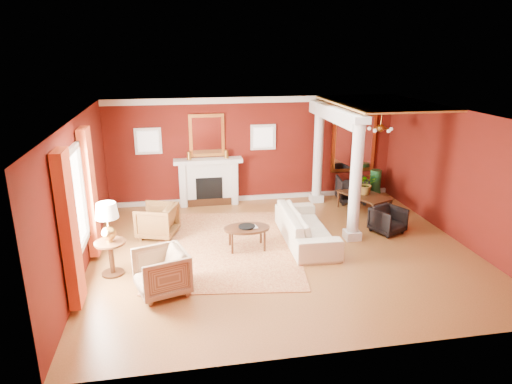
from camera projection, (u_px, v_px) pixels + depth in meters
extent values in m
plane|color=brown|center=(282.00, 250.00, 9.82)|extent=(8.00, 8.00, 0.00)
cube|color=#50100B|center=(254.00, 150.00, 12.66)|extent=(8.00, 0.04, 2.90)
cube|color=#50100B|center=(344.00, 261.00, 6.10)|extent=(8.00, 0.04, 2.90)
cube|color=#50100B|center=(80.00, 196.00, 8.71)|extent=(0.04, 7.00, 2.90)
cube|color=#50100B|center=(460.00, 176.00, 10.05)|extent=(0.04, 7.00, 2.90)
cube|color=white|center=(285.00, 115.00, 8.94)|extent=(8.00, 7.00, 0.04)
cube|color=silver|center=(209.00, 183.00, 12.54)|extent=(1.60, 0.34, 1.20)
cube|color=black|center=(209.00, 190.00, 12.42)|extent=(0.72, 0.03, 0.70)
cube|color=black|center=(210.00, 202.00, 12.53)|extent=(1.20, 0.05, 0.20)
cube|color=silver|center=(208.00, 161.00, 12.31)|extent=(1.85, 0.42, 0.10)
cube|color=silver|center=(183.00, 185.00, 12.39)|extent=(0.16, 0.40, 1.20)
cube|color=silver|center=(234.00, 182.00, 12.63)|extent=(0.16, 0.40, 1.20)
cube|color=gold|center=(207.00, 135.00, 12.27)|extent=(0.95, 0.06, 1.15)
cube|color=white|center=(207.00, 136.00, 12.23)|extent=(0.78, 0.02, 0.98)
cube|color=silver|center=(148.00, 141.00, 12.05)|extent=(0.70, 0.06, 0.70)
cube|color=white|center=(148.00, 141.00, 12.01)|extent=(0.54, 0.02, 0.54)
cube|color=silver|center=(263.00, 137.00, 12.57)|extent=(0.70, 0.06, 0.70)
cube|color=white|center=(263.00, 137.00, 12.53)|extent=(0.54, 0.02, 0.54)
cube|color=white|center=(74.00, 202.00, 8.11)|extent=(0.03, 1.30, 1.70)
cube|color=silver|center=(67.00, 215.00, 7.46)|extent=(0.08, 0.10, 1.90)
cube|color=silver|center=(83.00, 190.00, 8.78)|extent=(0.08, 0.10, 1.90)
cube|color=#AC3A1D|center=(69.00, 230.00, 7.24)|extent=(0.18, 0.55, 2.60)
cube|color=#AC3A1D|center=(90.00, 192.00, 9.12)|extent=(0.18, 0.55, 2.60)
cube|color=silver|center=(352.00, 235.00, 10.36)|extent=(0.34, 0.34, 0.20)
cylinder|color=silver|center=(356.00, 178.00, 9.95)|extent=(0.26, 0.26, 2.50)
cube|color=silver|center=(360.00, 120.00, 9.56)|extent=(0.36, 0.36, 0.16)
cube|color=silver|center=(316.00, 198.00, 12.89)|extent=(0.34, 0.34, 0.20)
cylinder|color=silver|center=(318.00, 151.00, 12.48)|extent=(0.26, 0.26, 2.50)
cube|color=silver|center=(320.00, 104.00, 12.09)|extent=(0.36, 0.36, 0.16)
cube|color=silver|center=(334.00, 114.00, 11.09)|extent=(0.30, 3.20, 0.32)
cube|color=#C9883B|center=(382.00, 103.00, 11.07)|extent=(2.30, 3.40, 0.04)
cube|color=gold|center=(354.00, 143.00, 13.08)|extent=(1.30, 0.06, 1.70)
cube|color=white|center=(354.00, 143.00, 13.05)|extent=(1.10, 0.02, 1.50)
cylinder|color=#A57B33|center=(382.00, 115.00, 11.21)|extent=(0.02, 0.02, 0.65)
sphere|color=#A57B33|center=(381.00, 128.00, 11.31)|extent=(0.20, 0.20, 0.20)
sphere|color=beige|center=(391.00, 129.00, 11.37)|extent=(0.09, 0.09, 0.09)
sphere|color=beige|center=(379.00, 127.00, 11.58)|extent=(0.09, 0.09, 0.09)
sphere|color=beige|center=(369.00, 128.00, 11.44)|extent=(0.09, 0.09, 0.09)
sphere|color=beige|center=(375.00, 131.00, 11.13)|extent=(0.09, 0.09, 0.09)
sphere|color=beige|center=(389.00, 131.00, 11.09)|extent=(0.09, 0.09, 0.09)
cube|color=silver|center=(254.00, 100.00, 12.21)|extent=(8.00, 0.08, 0.16)
cube|color=silver|center=(254.00, 197.00, 13.05)|extent=(8.00, 0.08, 0.12)
cube|color=maroon|center=(227.00, 246.00, 10.01)|extent=(3.59, 4.47, 0.02)
imported|color=beige|center=(306.00, 221.00, 10.13)|extent=(0.78, 2.45, 0.95)
imported|color=black|center=(157.00, 219.00, 10.41)|extent=(0.98, 1.01, 0.84)
imported|color=tan|center=(161.00, 270.00, 8.00)|extent=(1.01, 1.05, 0.88)
cylinder|color=black|center=(247.00, 228.00, 9.74)|extent=(0.99, 0.99, 0.05)
cylinder|color=black|center=(232.00, 245.00, 9.55)|extent=(0.05, 0.05, 0.45)
cylinder|color=black|center=(265.00, 242.00, 9.67)|extent=(0.05, 0.05, 0.45)
cylinder|color=black|center=(230.00, 236.00, 9.96)|extent=(0.05, 0.05, 0.45)
cylinder|color=black|center=(261.00, 234.00, 10.08)|extent=(0.05, 0.05, 0.45)
imported|color=black|center=(250.00, 223.00, 9.68)|extent=(0.16, 0.04, 0.22)
cylinder|color=black|center=(113.00, 273.00, 8.78)|extent=(0.42, 0.42, 0.04)
cylinder|color=black|center=(112.00, 258.00, 8.69)|extent=(0.10, 0.10, 0.66)
cylinder|color=black|center=(110.00, 243.00, 8.59)|extent=(0.58, 0.58, 0.04)
sphere|color=#A57B33|center=(109.00, 233.00, 8.53)|extent=(0.27, 0.27, 0.27)
cylinder|color=#A57B33|center=(108.00, 224.00, 8.47)|extent=(0.03, 0.03, 0.29)
cone|color=beige|center=(107.00, 210.00, 8.39)|extent=(0.42, 0.42, 0.29)
imported|color=black|center=(365.00, 198.00, 11.99)|extent=(0.99, 1.46, 0.77)
imported|color=black|center=(388.00, 219.00, 10.65)|extent=(0.86, 0.84, 0.68)
imported|color=black|center=(352.00, 188.00, 12.75)|extent=(0.87, 0.83, 0.80)
sphere|color=#15431D|center=(374.00, 192.00, 13.16)|extent=(0.35, 0.35, 0.35)
cylinder|color=#15431D|center=(375.00, 184.00, 13.09)|extent=(0.31, 0.31, 0.83)
imported|color=#26591E|center=(367.00, 175.00, 11.81)|extent=(0.62, 0.67, 0.44)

